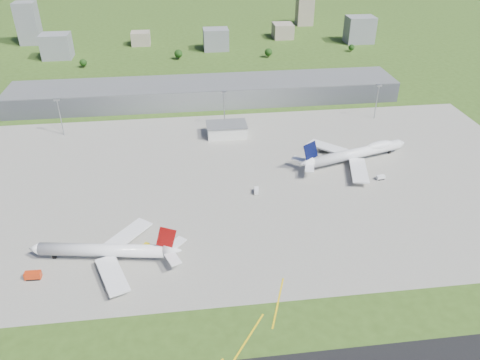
{
  "coord_description": "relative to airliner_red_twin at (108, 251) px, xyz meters",
  "views": [
    {
      "loc": [
        -16.93,
        -186.55,
        138.33
      ],
      "look_at": [
        9.81,
        25.87,
        9.0
      ],
      "focal_mm": 35.0,
      "sensor_mm": 36.0,
      "label": 1
    }
  ],
  "objects": [
    {
      "name": "mast_center",
      "position": [
        64.92,
        135.22,
        12.72
      ],
      "size": [
        3.5,
        2.0,
        25.9
      ],
      "color": "gray",
      "rests_on": "ground"
    },
    {
      "name": "mast_west",
      "position": [
        -45.08,
        135.22,
        12.72
      ],
      "size": [
        3.5,
        2.0,
        25.9
      ],
      "color": "gray",
      "rests_on": "ground"
    },
    {
      "name": "bldg_tall_e",
      "position": [
        194.92,
        430.22,
        13.01
      ],
      "size": [
        20.0,
        18.0,
        36.0
      ],
      "primitive_type": "cube",
      "color": "gray",
      "rests_on": "ground"
    },
    {
      "name": "airliner_red_twin",
      "position": [
        0.0,
        0.0,
        0.0
      ],
      "size": [
        68.14,
        52.59,
        18.74
      ],
      "rotation": [
        0.0,
        0.0,
        2.98
      ],
      "color": "white",
      "rests_on": "ground"
    },
    {
      "name": "tree_w",
      "position": [
        -55.08,
        285.22,
        -0.13
      ],
      "size": [
        6.75,
        6.75,
        8.25
      ],
      "color": "#382314",
      "rests_on": "ground"
    },
    {
      "name": "ground",
      "position": [
        54.92,
        170.22,
        -4.99
      ],
      "size": [
        1400.0,
        1400.0,
        0.0
      ],
      "primitive_type": "plane",
      "color": "#324F18",
      "rests_on": "ground"
    },
    {
      "name": "ops_building",
      "position": [
        64.92,
        120.22,
        -0.99
      ],
      "size": [
        26.0,
        16.0,
        8.0
      ],
      "primitive_type": "cube",
      "color": "silver",
      "rests_on": "ground"
    },
    {
      "name": "bldg_tall_w",
      "position": [
        -125.08,
        380.22,
        17.01
      ],
      "size": [
        22.0,
        20.0,
        44.0
      ],
      "primitive_type": "cube",
      "color": "slate",
      "rests_on": "ground"
    },
    {
      "name": "tree_e",
      "position": [
        124.92,
        295.22,
        0.52
      ],
      "size": [
        7.65,
        7.65,
        9.35
      ],
      "color": "#382314",
      "rests_on": "ground"
    },
    {
      "name": "airliner_blue_quad",
      "position": [
        139.78,
        74.29,
        0.54
      ],
      "size": [
        74.78,
        57.49,
        19.9
      ],
      "rotation": [
        0.0,
        0.0,
        0.28
      ],
      "color": "white",
      "rests_on": "ground"
    },
    {
      "name": "bldg_w",
      "position": [
        -85.08,
        320.22,
        7.01
      ],
      "size": [
        28.0,
        22.0,
        24.0
      ],
      "primitive_type": "cube",
      "color": "slate",
      "rests_on": "ground"
    },
    {
      "name": "apron",
      "position": [
        64.92,
        60.22,
        -4.95
      ],
      "size": [
        360.0,
        190.0,
        0.08
      ],
      "primitive_type": "cube",
      "color": "gray",
      "rests_on": "ground"
    },
    {
      "name": "bldg_ce",
      "position": [
        154.92,
        370.22,
        3.01
      ],
      "size": [
        22.0,
        24.0,
        16.0
      ],
      "primitive_type": "cube",
      "color": "gray",
      "rests_on": "ground"
    },
    {
      "name": "van_white_far",
      "position": [
        146.56,
        51.46,
        -3.73
      ],
      "size": [
        5.08,
        2.87,
        2.5
      ],
      "rotation": [
        0.0,
        0.0,
        0.13
      ],
      "color": "white",
      "rests_on": "ground"
    },
    {
      "name": "tree_c",
      "position": [
        34.92,
        300.22,
        0.85
      ],
      "size": [
        8.1,
        8.1,
        9.9
      ],
      "color": "#382314",
      "rests_on": "ground"
    },
    {
      "name": "terminal",
      "position": [
        54.92,
        185.22,
        2.51
      ],
      "size": [
        300.0,
        42.0,
        15.0
      ],
      "primitive_type": "cube",
      "color": "slate",
      "rests_on": "ground"
    },
    {
      "name": "mast_east",
      "position": [
        174.92,
        135.22,
        12.72
      ],
      "size": [
        3.5,
        2.0,
        25.9
      ],
      "color": "gray",
      "rests_on": "ground"
    },
    {
      "name": "bldg_e",
      "position": [
        234.92,
        340.22,
        9.01
      ],
      "size": [
        30.0,
        22.0,
        28.0
      ],
      "primitive_type": "cube",
      "color": "slate",
      "rests_on": "ground"
    },
    {
      "name": "van_white_near",
      "position": [
        73.77,
        46.01,
        -3.64
      ],
      "size": [
        3.12,
        5.6,
        2.69
      ],
      "rotation": [
        0.0,
        0.0,
        1.42
      ],
      "color": "silver",
      "rests_on": "ground"
    },
    {
      "name": "bldg_c",
      "position": [
        74.92,
        330.22,
        6.01
      ],
      "size": [
        26.0,
        20.0,
        22.0
      ],
      "primitive_type": "cube",
      "color": "slate",
      "rests_on": "ground"
    },
    {
      "name": "bldg_cw",
      "position": [
        -5.08,
        360.22,
        2.01
      ],
      "size": [
        20.0,
        18.0,
        14.0
      ],
      "primitive_type": "cube",
      "color": "gray",
      "rests_on": "ground"
    },
    {
      "name": "tree_far_e",
      "position": [
        214.92,
        305.22,
        -0.46
      ],
      "size": [
        6.3,
        6.3,
        7.7
      ],
      "color": "#382314",
      "rests_on": "ground"
    },
    {
      "name": "tug_yellow",
      "position": [
        15.72,
        5.96,
        -3.99
      ],
      "size": [
        4.14,
        4.53,
        1.93
      ],
      "rotation": [
        0.0,
        0.0,
        0.95
      ],
      "color": "#D0BC0C",
      "rests_on": "ground"
    },
    {
      "name": "crash_tender",
      "position": [
        -30.32,
        -8.59,
        -3.27
      ],
      "size": [
        6.75,
        3.21,
        3.46
      ],
      "rotation": [
        0.0,
        0.0,
        -0.03
      ],
      "color": "red",
      "rests_on": "ground"
    }
  ]
}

